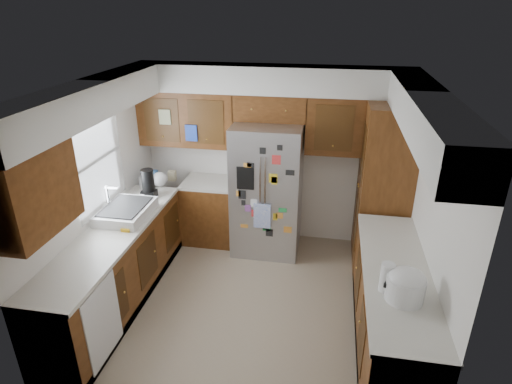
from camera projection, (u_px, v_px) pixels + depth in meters
The scene contains 12 objects.
floor at pixel (251, 299), 5.06m from camera, with size 3.60×3.60×0.00m, color gray.
room_shell at pixel (247, 142), 4.66m from camera, with size 3.64×3.24×2.52m.
left_counter_run at pixel (140, 256), 5.13m from camera, with size 1.36×3.20×0.92m.
right_counter_run at pixel (390, 312), 4.22m from camera, with size 0.63×2.25×0.92m.
pantry at pixel (384, 187), 5.41m from camera, with size 0.60×0.90×2.15m, color #49260E.
fridge at pixel (267, 189), 5.77m from camera, with size 0.90×0.79×1.80m.
bridge_cabinet at pixel (271, 107), 5.54m from camera, with size 0.96×0.34×0.35m, color #49260E.
fridge_top_items at pixel (263, 83), 5.44m from camera, with size 0.61×0.27×0.27m.
sink_assembly at pixel (126, 211), 4.98m from camera, with size 0.52×0.72×0.37m.
left_counter_clutter at pixel (153, 182), 5.64m from camera, with size 0.36×0.87×0.38m.
rice_cooker at pixel (406, 285), 3.56m from camera, with size 0.33×0.32×0.28m.
paper_towel at pixel (387, 277), 3.68m from camera, with size 0.12×0.12×0.27m, color white.
Camera 1 is at (0.79, -4.02, 3.23)m, focal length 30.00 mm.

